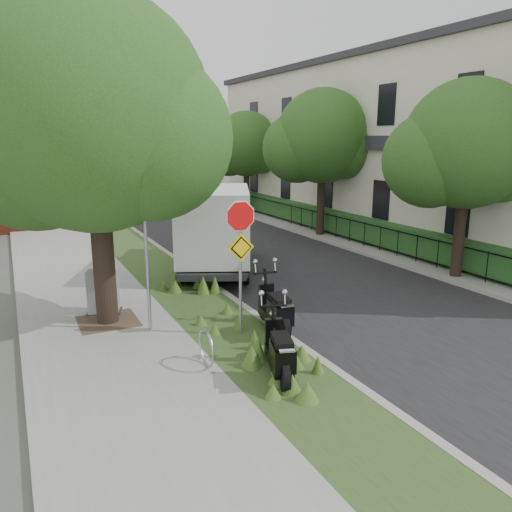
{
  "coord_description": "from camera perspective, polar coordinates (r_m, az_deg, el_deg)",
  "views": [
    {
      "loc": [
        -5.88,
        -9.21,
        4.55
      ],
      "look_at": [
        0.16,
        2.95,
        1.3
      ],
      "focal_mm": 35.0,
      "sensor_mm": 36.0,
      "label": 1
    }
  ],
  "objects": [
    {
      "name": "fence_far",
      "position": [
        23.56,
        7.75,
        3.85
      ],
      "size": [
        0.04,
        24.0,
        1.0
      ],
      "color": "black",
      "rests_on": "ground"
    },
    {
      "name": "kerb_near",
      "position": [
        20.45,
        -10.5,
        0.56
      ],
      "size": [
        0.2,
        60.0,
        0.13
      ],
      "primitive_type": "cube",
      "color": "#9E9991",
      "rests_on": "ground"
    },
    {
      "name": "ground",
      "position": [
        11.84,
        5.75,
        -9.22
      ],
      "size": [
        120.0,
        120.0,
        0.0
      ],
      "primitive_type": "plane",
      "color": "#4C5147",
      "rests_on": "ground"
    },
    {
      "name": "street_tree_main",
      "position": [
        12.21,
        -18.49,
        13.98
      ],
      "size": [
        6.21,
        5.54,
        7.66
      ],
      "color": "black",
      "rests_on": "ground"
    },
    {
      "name": "far_tree_a",
      "position": [
        17.07,
        22.74,
        11.03
      ],
      "size": [
        4.6,
        4.1,
        6.22
      ],
      "color": "black",
      "rests_on": "ground"
    },
    {
      "name": "road",
      "position": [
        21.65,
        -1.57,
        1.33
      ],
      "size": [
        7.0,
        60.0,
        0.01
      ],
      "primitive_type": "cube",
      "color": "black",
      "rests_on": "ground"
    },
    {
      "name": "bare_post",
      "position": [
        11.59,
        -12.44,
        1.03
      ],
      "size": [
        0.08,
        0.08,
        4.0
      ],
      "color": "#A5A8AD",
      "rests_on": "ground"
    },
    {
      "name": "utility_cabinet",
      "position": [
        13.43,
        -17.08,
        -4.01
      ],
      "size": [
        0.97,
        0.79,
        1.12
      ],
      "color": "#262628",
      "rests_on": "ground"
    },
    {
      "name": "terrace_houses",
      "position": [
        25.9,
        16.07,
        12.08
      ],
      "size": [
        7.4,
        26.4,
        8.2
      ],
      "color": "beige",
      "rests_on": "ground"
    },
    {
      "name": "verge",
      "position": [
        20.21,
        -13.22,
        0.26
      ],
      "size": [
        2.0,
        60.0,
        0.12
      ],
      "primitive_type": "cube",
      "color": "#2B461E",
      "rests_on": "ground"
    },
    {
      "name": "sign_assembly",
      "position": [
        11.0,
        -1.79,
        1.78
      ],
      "size": [
        0.94,
        0.08,
        3.22
      ],
      "color": "#A5A8AD",
      "rests_on": "ground"
    },
    {
      "name": "far_tree_b",
      "position": [
        23.14,
        7.42,
        12.9
      ],
      "size": [
        4.83,
        4.31,
        6.56
      ],
      "color": "black",
      "rests_on": "ground"
    },
    {
      "name": "scooter_far",
      "position": [
        11.55,
        2.38,
        -6.65
      ],
      "size": [
        0.62,
        1.99,
        0.95
      ],
      "color": "black",
      "rests_on": "ground"
    },
    {
      "name": "scooter_near",
      "position": [
        9.5,
        2.77,
        -11.41
      ],
      "size": [
        0.79,
        1.83,
        0.9
      ],
      "color": "black",
      "rests_on": "ground"
    },
    {
      "name": "kerb_far",
      "position": [
        23.29,
        6.27,
        2.27
      ],
      "size": [
        0.2,
        60.0,
        0.13
      ],
      "primitive_type": "cube",
      "color": "#9E9991",
      "rests_on": "ground"
    },
    {
      "name": "hedge_far",
      "position": [
        23.96,
        9.14,
        3.97
      ],
      "size": [
        1.0,
        24.0,
        1.1
      ],
      "primitive_type": "cube",
      "color": "#1C4F21",
      "rests_on": "footpath_far"
    },
    {
      "name": "far_tree_c",
      "position": [
        30.13,
        -1.24,
        12.32
      ],
      "size": [
        4.37,
        3.89,
        5.93
      ],
      "color": "black",
      "rests_on": "ground"
    },
    {
      "name": "sidewalk_near",
      "position": [
        19.79,
        -20.97,
        -0.56
      ],
      "size": [
        3.5,
        60.0,
        0.12
      ],
      "primitive_type": "cube",
      "color": "gray",
      "rests_on": "ground"
    },
    {
      "name": "box_truck",
      "position": [
        16.99,
        -4.73,
        3.5
      ],
      "size": [
        4.15,
        5.88,
        2.49
      ],
      "color": "#262628",
      "rests_on": "ground"
    },
    {
      "name": "footpath_far",
      "position": [
        24.24,
        9.66,
        2.59
      ],
      "size": [
        3.2,
        60.0,
        0.12
      ],
      "primitive_type": "cube",
      "color": "gray",
      "rests_on": "ground"
    },
    {
      "name": "bike_hoop",
      "position": [
        10.03,
        -5.7,
        -10.44
      ],
      "size": [
        0.06,
        0.78,
        0.77
      ],
      "color": "#A5A8AD",
      "rests_on": "ground"
    }
  ]
}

